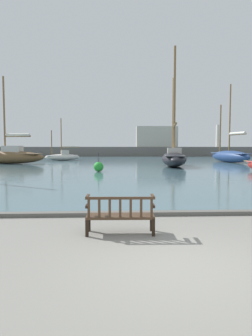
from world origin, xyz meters
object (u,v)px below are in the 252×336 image
Objects in this scene: sailboat_mid_port at (230,155)px; sailboat_far_starboard at (63,156)px; park_bench at (120,214)px; sailboat_outer_port at (7,156)px; sailboat_distant_harbor at (174,157)px; channel_buoy at (99,167)px.

sailboat_far_starboard is (-22.44, 6.05, -0.29)m from sailboat_mid_port.
park_bench is 37.84m from sailboat_far_starboard.
sailboat_outer_port is at bearing 113.56° from park_bench.
park_bench is at bearing -104.59° from sailboat_distant_harbor.
sailboat_distant_harbor is at bearing 40.90° from channel_buoy.
park_bench is 0.16× the size of sailboat_mid_port.
park_bench is at bearing -115.72° from sailboat_mid_port.
sailboat_outer_port is 1.13× the size of sailboat_mid_port.
sailboat_distant_harbor is (18.64, -5.40, 0.02)m from sailboat_outer_port.
channel_buoy is (6.18, -20.11, -0.22)m from sailboat_far_starboard.
sailboat_distant_harbor is at bearing -139.20° from sailboat_mid_port.
sailboat_far_starboard is (-7.49, 37.09, 0.23)m from park_bench.
park_bench is 24.17m from sailboat_distant_harbor.
sailboat_mid_port is 0.83× the size of sailboat_distant_harbor.
channel_buoy is at bearing -139.16° from sailboat_mid_port.
sailboat_mid_port is at bearing 4.69° from sailboat_outer_port.
sailboat_mid_port is at bearing 64.28° from park_bench.
sailboat_distant_harbor reaches higher than park_bench.
channel_buoy is (-7.39, -6.40, -0.59)m from sailboat_distant_harbor.
sailboat_distant_harbor is at bearing 75.41° from park_bench.
sailboat_mid_port is (27.50, 2.26, -0.05)m from sailboat_outer_port.
sailboat_mid_port is at bearing -15.09° from sailboat_far_starboard.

